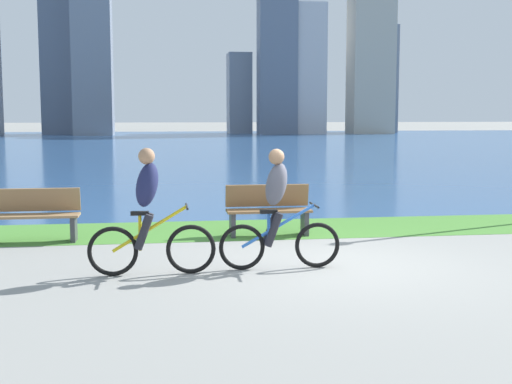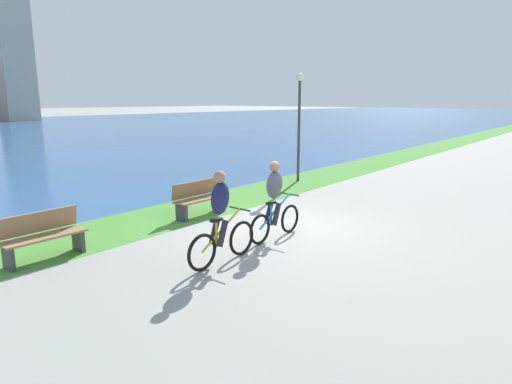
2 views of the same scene
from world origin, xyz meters
name	(u,v)px [view 1 (image 1 of 2)]	position (x,y,z in m)	size (l,w,h in m)	color
ground_plane	(327,264)	(0.00, 0.00, 0.00)	(300.00, 300.00, 0.00)	gray
grass_strip_bayside	(288,228)	(0.00, 3.08, 0.00)	(120.00, 2.26, 0.01)	#478433
bay_water_surface	(195,144)	(0.00, 38.03, 0.00)	(300.00, 67.64, 0.00)	#2D568C
cyclist_lead	(277,210)	(-0.77, -0.19, 0.84)	(1.71, 0.52, 1.68)	black
cyclist_trailing	(149,213)	(-2.53, -0.31, 0.84)	(1.71, 0.52, 1.71)	black
bench_near_path	(34,215)	(-4.49, 2.39, 0.45)	(1.50, 0.47, 0.90)	olive
bench_far_along_path	(268,210)	(-0.48, 2.45, 0.45)	(1.50, 0.47, 0.90)	brown
city_skyline_far_shore	(200,41)	(1.78, 61.71, 9.49)	(45.58, 10.17, 23.70)	slate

